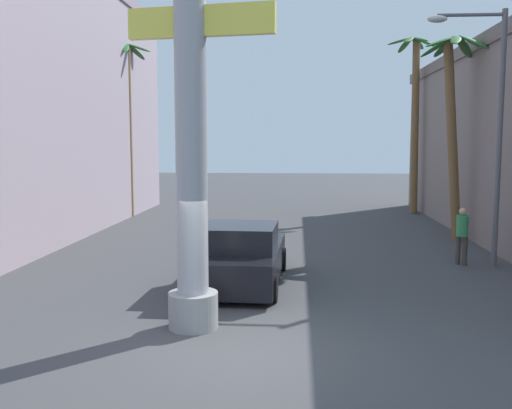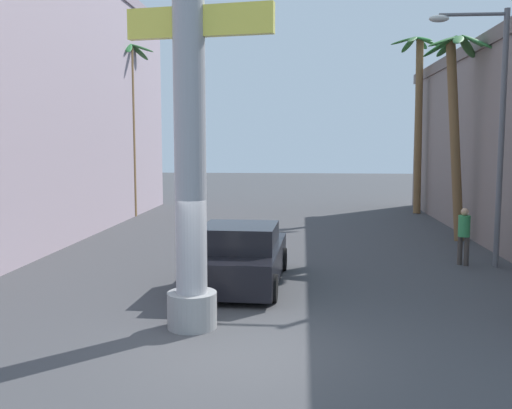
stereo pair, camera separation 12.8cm
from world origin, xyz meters
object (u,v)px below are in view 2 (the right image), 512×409
object	(u,v)px
palm_tree_mid_right	(456,110)
pedestrian_mid_right	(464,232)
street_lamp	(491,115)
car_lead	(241,257)
neon_sign_pole	(189,27)
palm_tree_far_right	(418,108)
palm_tree_far_left	(131,118)

from	to	relation	value
palm_tree_mid_right	pedestrian_mid_right	bearing A→B (deg)	-99.89
street_lamp	pedestrian_mid_right	size ratio (longest dim) A/B	4.30
street_lamp	palm_tree_mid_right	size ratio (longest dim) A/B	0.99
car_lead	palm_tree_mid_right	size ratio (longest dim) A/B	0.64
neon_sign_pole	pedestrian_mid_right	bearing A→B (deg)	42.32
car_lead	palm_tree_mid_right	distance (m)	10.64
palm_tree_far_right	pedestrian_mid_right	size ratio (longest dim) A/B	5.24
pedestrian_mid_right	palm_tree_far_left	bearing A→B (deg)	142.10
palm_tree_mid_right	palm_tree_far_right	world-z (taller)	palm_tree_far_right
neon_sign_pole	palm_tree_mid_right	size ratio (longest dim) A/B	1.53
car_lead	pedestrian_mid_right	xyz separation A→B (m)	(6.24, 2.76, 0.28)
palm_tree_mid_right	palm_tree_far_right	size ratio (longest dim) A/B	0.83
palm_tree_far_right	palm_tree_mid_right	bearing A→B (deg)	-91.95
street_lamp	pedestrian_mid_right	world-z (taller)	street_lamp
neon_sign_pole	car_lead	size ratio (longest dim) A/B	2.40
street_lamp	palm_tree_far_left	distance (m)	16.92
neon_sign_pole	street_lamp	size ratio (longest dim) A/B	1.55
street_lamp	neon_sign_pole	bearing A→B (deg)	-140.59
palm_tree_mid_right	palm_tree_far_right	xyz separation A→B (m)	(0.28, 8.37, 0.54)
neon_sign_pole	pedestrian_mid_right	xyz separation A→B (m)	(6.81, 6.21, -4.72)
neon_sign_pole	palm_tree_far_right	xyz separation A→B (m)	(7.83, 18.77, -0.44)
pedestrian_mid_right	palm_tree_far_right	bearing A→B (deg)	85.37
palm_tree_far_left	palm_tree_mid_right	bearing A→B (deg)	-23.22
palm_tree_far_right	neon_sign_pole	bearing A→B (deg)	-112.64
neon_sign_pole	palm_tree_far_right	size ratio (longest dim) A/B	1.27
palm_tree_mid_right	palm_tree_far_right	distance (m)	8.39
palm_tree_far_right	car_lead	bearing A→B (deg)	-115.34
palm_tree_far_left	palm_tree_far_right	xyz separation A→B (m)	(13.94, 2.51, 0.51)
neon_sign_pole	palm_tree_far_right	bearing A→B (deg)	67.36
car_lead	palm_tree_far_left	bearing A→B (deg)	117.54
street_lamp	palm_tree_mid_right	bearing A→B (deg)	87.87
neon_sign_pole	car_lead	bearing A→B (deg)	80.53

